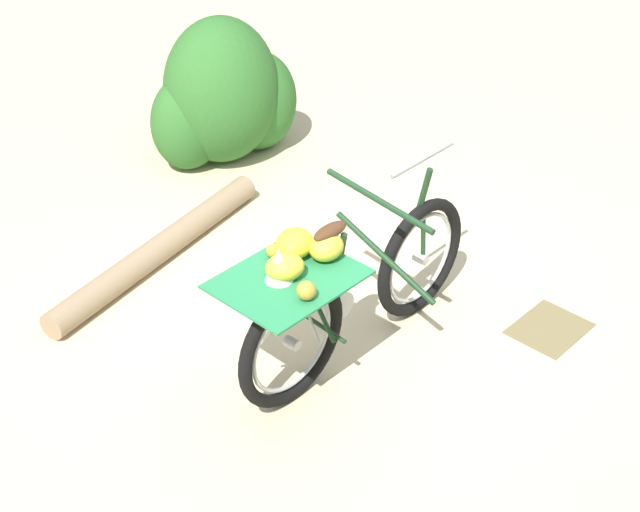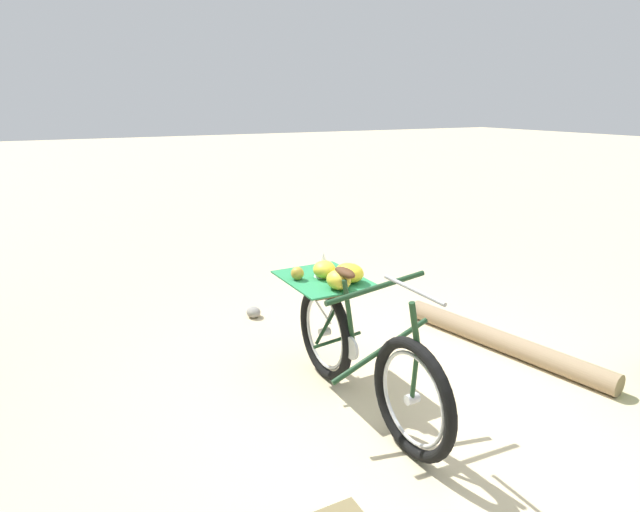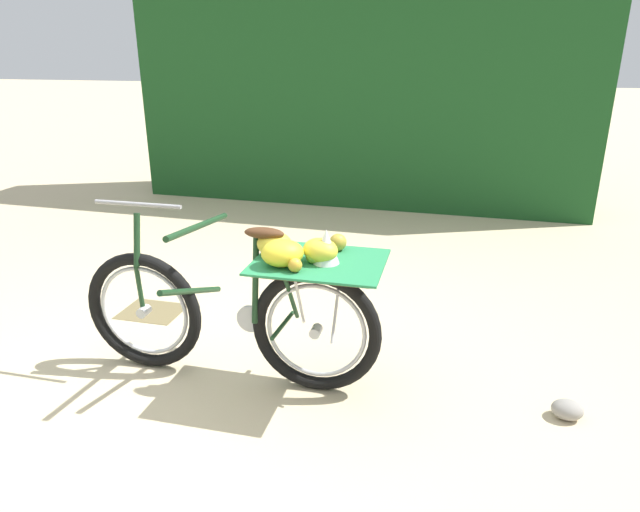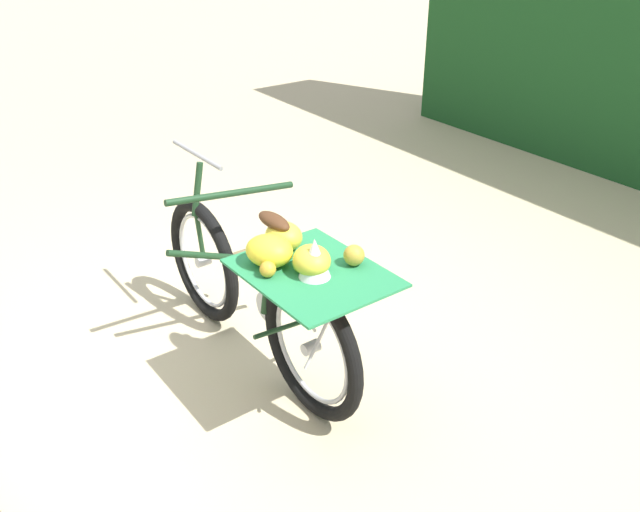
# 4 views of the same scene
# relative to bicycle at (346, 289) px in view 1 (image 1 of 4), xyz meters

# --- Properties ---
(ground_plane) EXTENTS (60.00, 60.00, 0.00)m
(ground_plane) POSITION_rel_bicycle_xyz_m (-0.27, -0.13, -0.49)
(ground_plane) COLOR beige
(bicycle) EXTENTS (1.78, 0.71, 1.03)m
(bicycle) POSITION_rel_bicycle_xyz_m (0.00, 0.00, 0.00)
(bicycle) COLOR black
(bicycle) RESTS_ON ground_plane
(fallen_log) EXTENTS (1.87, 0.53, 0.17)m
(fallen_log) POSITION_rel_bicycle_xyz_m (0.09, -1.51, -0.40)
(fallen_log) COLOR #937A5B
(fallen_log) RESTS_ON ground_plane
(shrub_cluster) EXTENTS (1.15, 0.79, 1.09)m
(shrub_cluster) POSITION_rel_bicycle_xyz_m (-1.15, -2.23, -0.01)
(shrub_cluster) COLOR #2D6628
(shrub_cluster) RESTS_ON ground_plane
(leaf_litter_patch) EXTENTS (0.44, 0.36, 0.01)m
(leaf_litter_patch) POSITION_rel_bicycle_xyz_m (-1.02, 0.68, -0.48)
(leaf_litter_patch) COLOR olive
(leaf_litter_patch) RESTS_ON ground_plane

